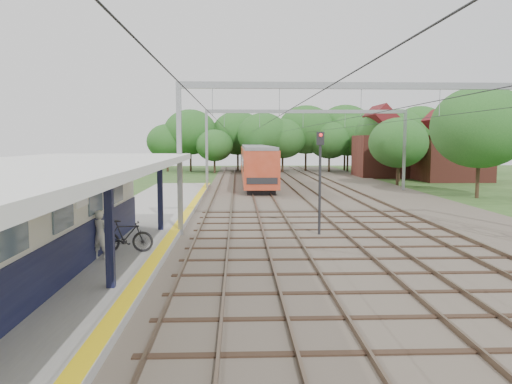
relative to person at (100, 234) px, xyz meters
name	(u,v)px	position (x,y,z in m)	size (l,w,h in m)	color
ballast_bed	(321,198)	(11.10, 20.61, -1.14)	(18.00, 90.00, 0.10)	#473D33
platform	(121,238)	(-0.40, 4.61, -1.02)	(5.00, 52.00, 0.35)	gray
yellow_stripe	(172,233)	(1.85, 4.61, -0.84)	(0.45, 52.00, 0.01)	yellow
station_building	(15,222)	(-1.77, -2.39, 0.85)	(3.41, 18.00, 3.40)	beige
canopy	(37,169)	(-0.67, -3.39, 2.45)	(6.40, 20.00, 3.44)	black
rail_tracks	(289,196)	(8.60, 20.61, -1.02)	(11.80, 88.00, 0.15)	brown
catenary_system	(325,123)	(10.49, 15.89, 4.32)	(17.22, 88.00, 7.00)	gray
tree_band	(286,136)	(10.95, 47.73, 3.73)	(31.72, 30.88, 8.82)	#382619
house_near	(452,153)	(28.10, 36.61, 1.79)	(7.00, 6.12, 7.89)	brown
house_far	(390,150)	(23.10, 42.61, 2.04)	(8.00, 6.12, 8.66)	brown
person	(100,234)	(0.00, 0.00, 0.00)	(0.61, 0.40, 1.69)	beige
bicycle	(126,236)	(0.66, 0.98, -0.26)	(0.55, 1.96, 1.18)	black
train	(254,161)	(6.60, 39.07, 0.91)	(2.87, 35.71, 3.77)	black
signal_post	(320,169)	(8.45, 5.46, 1.93)	(0.37, 0.32, 4.79)	black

